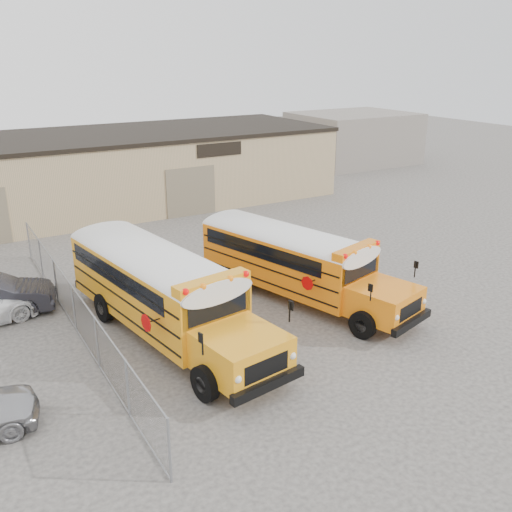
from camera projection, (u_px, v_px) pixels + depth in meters
ground at (260, 325)px, 21.18m from camera, size 120.00×120.00×0.00m
warehouse at (101, 170)px, 36.61m from camera, size 30.20×10.20×4.67m
chainlink_fence at (74, 308)px, 20.46m from camera, size 0.07×18.07×1.81m
distant_building_right at (353, 138)px, 51.32m from camera, size 10.00×8.00×4.40m
school_bus_left at (86, 241)px, 24.75m from camera, size 4.21×11.01×3.14m
school_bus_right at (199, 228)px, 27.04m from camera, size 4.98×10.18×2.90m
tarp_bundle at (261, 340)px, 18.60m from camera, size 1.09×1.02×1.39m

